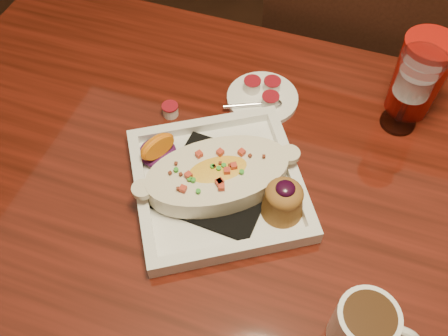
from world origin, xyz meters
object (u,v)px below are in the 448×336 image
(plate, at_px, (223,180))
(coffee_mug, at_px, (366,326))
(table, at_px, (288,250))
(chair_far, at_px, (342,74))
(red_tumbler, at_px, (419,77))
(goblet, at_px, (416,80))
(saucer, at_px, (262,96))

(plate, xyz_separation_m, coffee_mug, (0.26, -0.17, 0.02))
(table, relative_size, chair_far, 1.61)
(chair_far, relative_size, plate, 2.49)
(red_tumbler, bearing_deg, goblet, -102.17)
(plate, height_order, red_tumbler, red_tumbler)
(red_tumbler, bearing_deg, plate, -132.45)
(chair_far, distance_m, plate, 0.68)
(coffee_mug, height_order, red_tumbler, red_tumbler)
(plate, relative_size, red_tumbler, 2.37)
(chair_far, bearing_deg, coffee_mug, 99.54)
(chair_far, distance_m, goblet, 0.52)
(table, xyz_separation_m, plate, (-0.13, 0.02, 0.13))
(table, bearing_deg, saucer, 117.53)
(table, bearing_deg, red_tumbler, 66.31)
(table, xyz_separation_m, saucer, (-0.13, 0.24, 0.11))
(goblet, bearing_deg, red_tumbler, 77.83)
(chair_far, distance_m, saucer, 0.48)
(coffee_mug, bearing_deg, saucer, 121.89)
(chair_far, distance_m, red_tumbler, 0.47)
(coffee_mug, bearing_deg, red_tumbler, 87.57)
(table, distance_m, chair_far, 0.65)
(coffee_mug, bearing_deg, table, 130.02)
(coffee_mug, bearing_deg, plate, 145.44)
(red_tumbler, bearing_deg, saucer, -164.64)
(chair_far, bearing_deg, red_tumbler, 113.68)
(saucer, bearing_deg, goblet, 5.95)
(table, distance_m, coffee_mug, 0.24)
(table, height_order, saucer, saucer)
(plate, distance_m, coffee_mug, 0.31)
(goblet, bearing_deg, chair_far, 109.54)
(coffee_mug, relative_size, goblet, 0.72)
(table, distance_m, goblet, 0.36)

